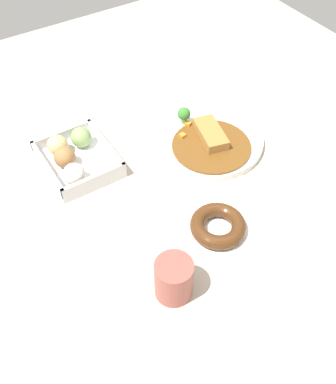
% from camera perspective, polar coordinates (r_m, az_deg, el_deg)
% --- Properties ---
extents(ground_plane, '(1.60, 1.60, 0.00)m').
position_cam_1_polar(ground_plane, '(1.05, 0.58, 2.50)').
color(ground_plane, '#B2A893').
extents(curry_plate, '(0.28, 0.28, 0.06)m').
position_cam_1_polar(curry_plate, '(1.12, 5.07, 6.78)').
color(curry_plate, white).
rests_on(curry_plate, ground_plane).
extents(donut_box, '(0.19, 0.16, 0.06)m').
position_cam_1_polar(donut_box, '(1.07, -11.93, 4.37)').
color(donut_box, white).
rests_on(donut_box, ground_plane).
extents(chocolate_ring_donut, '(0.15, 0.15, 0.03)m').
position_cam_1_polar(chocolate_ring_donut, '(0.93, 6.39, -4.36)').
color(chocolate_ring_donut, white).
rests_on(chocolate_ring_donut, ground_plane).
extents(coffee_mug, '(0.07, 0.07, 0.09)m').
position_cam_1_polar(coffee_mug, '(0.82, 0.74, -11.05)').
color(coffee_mug, '#9E4C42').
rests_on(coffee_mug, ground_plane).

